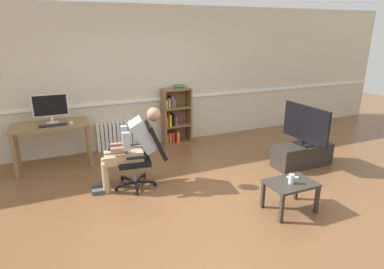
{
  "coord_description": "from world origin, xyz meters",
  "views": [
    {
      "loc": [
        -1.73,
        -3.47,
        2.25
      ],
      "look_at": [
        0.15,
        0.85,
        0.7
      ],
      "focal_mm": 29.88,
      "sensor_mm": 36.0,
      "label": 1
    }
  ],
  "objects_px": {
    "bookshelf": "(175,117)",
    "spare_remote": "(293,177)",
    "tv_stand": "(302,155)",
    "drinking_glass": "(291,179)",
    "tv_screen": "(305,125)",
    "coffee_table": "(291,187)",
    "computer_desk": "(51,130)",
    "keyboard": "(53,125)",
    "radiator": "(116,136)",
    "imac_monitor": "(50,106)",
    "computer_mouse": "(71,123)",
    "office_chair": "(144,152)",
    "person_seated": "(132,146)"
  },
  "relations": [
    {
      "from": "computer_desk",
      "to": "keyboard",
      "type": "height_order",
      "value": "keyboard"
    },
    {
      "from": "tv_screen",
      "to": "drinking_glass",
      "type": "bearing_deg",
      "value": 130.58
    },
    {
      "from": "drinking_glass",
      "to": "spare_remote",
      "type": "height_order",
      "value": "drinking_glass"
    },
    {
      "from": "computer_desk",
      "to": "tv_stand",
      "type": "distance_m",
      "value": 4.28
    },
    {
      "from": "bookshelf",
      "to": "spare_remote",
      "type": "relative_size",
      "value": 8.09
    },
    {
      "from": "computer_desk",
      "to": "bookshelf",
      "type": "relative_size",
      "value": 1.01
    },
    {
      "from": "tv_stand",
      "to": "tv_screen",
      "type": "xyz_separation_m",
      "value": [
        0.0,
        0.0,
        0.55
      ]
    },
    {
      "from": "tv_stand",
      "to": "drinking_glass",
      "type": "height_order",
      "value": "drinking_glass"
    },
    {
      "from": "computer_mouse",
      "to": "tv_stand",
      "type": "xyz_separation_m",
      "value": [
        3.59,
        -1.56,
        -0.58
      ]
    },
    {
      "from": "radiator",
      "to": "coffee_table",
      "type": "relative_size",
      "value": 1.21
    },
    {
      "from": "keyboard",
      "to": "tv_stand",
      "type": "distance_m",
      "value": 4.21
    },
    {
      "from": "coffee_table",
      "to": "computer_desk",
      "type": "bearing_deg",
      "value": 135.01
    },
    {
      "from": "computer_desk",
      "to": "bookshelf",
      "type": "xyz_separation_m",
      "value": [
        2.32,
        0.29,
        -0.09
      ]
    },
    {
      "from": "tv_stand",
      "to": "coffee_table",
      "type": "bearing_deg",
      "value": -137.16
    },
    {
      "from": "computer_mouse",
      "to": "bookshelf",
      "type": "height_order",
      "value": "bookshelf"
    },
    {
      "from": "computer_desk",
      "to": "tv_stand",
      "type": "xyz_separation_m",
      "value": [
        3.92,
        -1.68,
        -0.45
      ]
    },
    {
      "from": "keyboard",
      "to": "computer_mouse",
      "type": "relative_size",
      "value": 4.27
    },
    {
      "from": "tv_screen",
      "to": "drinking_glass",
      "type": "xyz_separation_m",
      "value": [
        -1.19,
        -1.1,
        -0.27
      ]
    },
    {
      "from": "computer_desk",
      "to": "imac_monitor",
      "type": "xyz_separation_m",
      "value": [
        0.04,
        0.08,
        0.39
      ]
    },
    {
      "from": "person_seated",
      "to": "tv_stand",
      "type": "height_order",
      "value": "person_seated"
    },
    {
      "from": "imac_monitor",
      "to": "coffee_table",
      "type": "bearing_deg",
      "value": -46.2
    },
    {
      "from": "office_chair",
      "to": "drinking_glass",
      "type": "xyz_separation_m",
      "value": [
        1.5,
        -1.48,
        -0.06
      ]
    },
    {
      "from": "imac_monitor",
      "to": "coffee_table",
      "type": "xyz_separation_m",
      "value": [
        2.71,
        -2.83,
        -0.7
      ]
    },
    {
      "from": "bookshelf",
      "to": "tv_stand",
      "type": "bearing_deg",
      "value": -50.96
    },
    {
      "from": "computer_mouse",
      "to": "drinking_glass",
      "type": "xyz_separation_m",
      "value": [
        2.4,
        -2.66,
        -0.31
      ]
    },
    {
      "from": "keyboard",
      "to": "tv_stand",
      "type": "xyz_separation_m",
      "value": [
        3.87,
        -1.54,
        -0.57
      ]
    },
    {
      "from": "tv_screen",
      "to": "spare_remote",
      "type": "bearing_deg",
      "value": 130.67
    },
    {
      "from": "computer_mouse",
      "to": "person_seated",
      "type": "xyz_separation_m",
      "value": [
        0.74,
        -1.16,
        -0.13
      ]
    },
    {
      "from": "tv_stand",
      "to": "coffee_table",
      "type": "distance_m",
      "value": 1.59
    },
    {
      "from": "drinking_glass",
      "to": "tv_stand",
      "type": "bearing_deg",
      "value": 42.9
    },
    {
      "from": "computer_mouse",
      "to": "coffee_table",
      "type": "relative_size",
      "value": 0.16
    },
    {
      "from": "person_seated",
      "to": "drinking_glass",
      "type": "height_order",
      "value": "person_seated"
    },
    {
      "from": "computer_desk",
      "to": "coffee_table",
      "type": "xyz_separation_m",
      "value": [
        2.75,
        -2.75,
        -0.31
      ]
    },
    {
      "from": "computer_desk",
      "to": "bookshelf",
      "type": "bearing_deg",
      "value": 7.13
    },
    {
      "from": "office_chair",
      "to": "keyboard",
      "type": "bearing_deg",
      "value": -126.93
    },
    {
      "from": "keyboard",
      "to": "radiator",
      "type": "relative_size",
      "value": 0.57
    },
    {
      "from": "imac_monitor",
      "to": "coffee_table",
      "type": "distance_m",
      "value": 3.98
    },
    {
      "from": "radiator",
      "to": "tv_stand",
      "type": "xyz_separation_m",
      "value": [
        2.78,
        -2.07,
        -0.09
      ]
    },
    {
      "from": "computer_desk",
      "to": "spare_remote",
      "type": "relative_size",
      "value": 8.15
    },
    {
      "from": "imac_monitor",
      "to": "keyboard",
      "type": "relative_size",
      "value": 1.32
    },
    {
      "from": "person_seated",
      "to": "spare_remote",
      "type": "relative_size",
      "value": 7.95
    },
    {
      "from": "computer_desk",
      "to": "coffee_table",
      "type": "relative_size",
      "value": 1.98
    },
    {
      "from": "keyboard",
      "to": "computer_desk",
      "type": "bearing_deg",
      "value": 106.79
    },
    {
      "from": "tv_screen",
      "to": "drinking_glass",
      "type": "distance_m",
      "value": 1.64
    },
    {
      "from": "office_chair",
      "to": "imac_monitor",
      "type": "bearing_deg",
      "value": -131.77
    },
    {
      "from": "bookshelf",
      "to": "computer_mouse",
      "type": "bearing_deg",
      "value": -168.38
    },
    {
      "from": "computer_desk",
      "to": "person_seated",
      "type": "height_order",
      "value": "person_seated"
    },
    {
      "from": "radiator",
      "to": "tv_screen",
      "type": "xyz_separation_m",
      "value": [
        2.78,
        -2.07,
        0.46
      ]
    },
    {
      "from": "tv_screen",
      "to": "bookshelf",
      "type": "bearing_deg",
      "value": 36.8
    },
    {
      "from": "person_seated",
      "to": "coffee_table",
      "type": "bearing_deg",
      "value": 56.31
    }
  ]
}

